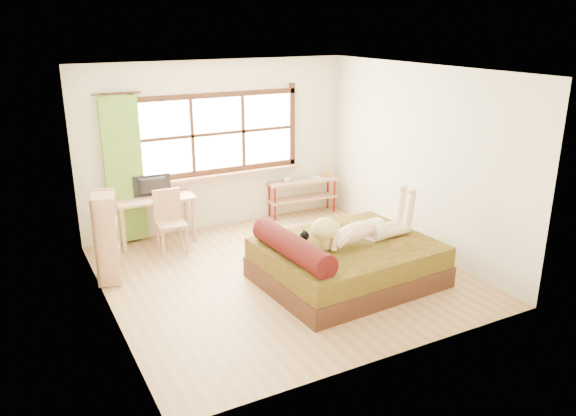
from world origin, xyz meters
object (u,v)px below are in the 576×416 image
woman (361,218)px  pipe_shelf (303,189)px  bed (344,261)px  chair (169,217)px  bookshelf (107,237)px  kitten (295,241)px  desk (155,203)px

woman → pipe_shelf: 2.81m
bed → chair: size_ratio=2.49×
chair → bookshelf: bearing=-145.2°
woman → kitten: woman is taller
bed → bookshelf: bearing=147.0°
bed → pipe_shelf: bed is taller
woman → pipe_shelf: bearing=72.5°
desk → bookshelf: size_ratio=1.01×
kitten → woman: bearing=-13.1°
kitten → desk: kitten is taller
woman → chair: 2.91m
bed → bookshelf: size_ratio=1.93×
woman → chair: (-1.87, 2.21, -0.36)m
bed → pipe_shelf: (0.88, 2.65, 0.17)m
pipe_shelf → bookshelf: bookshelf is taller
bed → kitten: size_ratio=6.97×
woman → bookshelf: woman is taller
woman → desk: (-1.97, 2.58, -0.24)m
bed → chair: (-1.66, 2.16, 0.21)m
woman → chair: size_ratio=1.67×
bed → woman: 0.61m
bookshelf → bed: bearing=-16.2°
woman → pipe_shelf: size_ratio=1.19×
chair → desk: bearing=108.3°
bed → bookshelf: 3.10m
bookshelf → chair: bearing=45.6°
desk → bookshelf: (-0.91, -1.01, -0.03)m
chair → pipe_shelf: size_ratio=0.71×
bed → chair: bearing=124.2°
woman → bookshelf: 3.29m
woman → chair: woman is taller
woman → kitten: 0.90m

